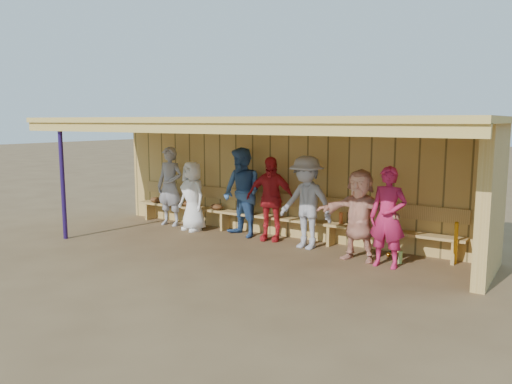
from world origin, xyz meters
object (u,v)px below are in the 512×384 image
Objects in this scene: player_a at (170,186)px; player_g at (388,217)px; player_e at (306,202)px; player_f at (359,215)px; player_b at (193,196)px; player_c at (242,192)px; player_d at (270,199)px; bench at (276,212)px.

player_g is at bearing -11.50° from player_a.
player_e is 1.11× the size of player_f.
player_b is 1.28m from player_c.
player_g is at bearing -13.53° from player_f.
player_d is (0.66, 0.05, -0.08)m from player_c.
player_d is 0.45m from bench.
player_g is (3.29, -0.52, -0.09)m from player_c.
player_b is at bearing 175.31° from player_f.
player_e is (1.58, -0.14, -0.05)m from player_c.
player_f is (2.74, -0.40, -0.14)m from player_c.
player_a is at bearing -175.19° from player_e.
player_g is at bearing -18.16° from bench.
player_e is at bearing 167.17° from player_f.
player_a reaches higher than player_d.
player_c reaches higher than player_b.
player_c is 0.25× the size of bench.
bench is (1.88, 0.46, -0.25)m from player_b.
player_e is 0.23× the size of bench.
player_c is at bearing -177.37° from player_e.
player_e is (2.85, -0.04, 0.12)m from player_b.
player_f is (4.82, -0.45, -0.11)m from player_a.
player_f is at bearing -4.44° from player_e.
player_a reaches higher than player_f.
player_b is at bearing 170.12° from player_d.
player_d is 1.07× the size of player_f.
bench is at bearing 162.94° from player_g.
player_g is at bearing 9.48° from player_c.
player_e reaches higher than player_d.
player_c is 1.11× the size of player_g.
player_c is at bearing -149.79° from bench.
player_b is at bearing -16.33° from player_a.
bench is at bearing 84.43° from player_d.
player_f is (4.01, -0.29, 0.03)m from player_b.
player_d is 1.01× the size of player_g.
player_f is 0.95× the size of player_g.
player_c is 3.34m from player_g.
player_e is 1.05× the size of player_g.
player_a reaches higher than player_g.
player_e is (0.92, -0.19, 0.03)m from player_d.
player_c is at bearing -6.77° from player_a.
player_g reaches higher than player_b.
player_f is (1.16, -0.25, -0.09)m from player_e.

